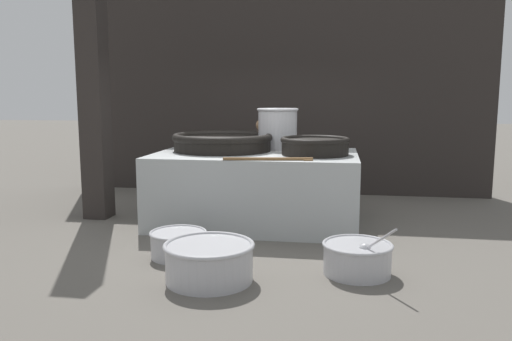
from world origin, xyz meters
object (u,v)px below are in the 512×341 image
stock_pot (278,128)px  prep_bowl_vegetables (357,257)px  prep_bowl_extra (178,243)px  giant_wok_near (222,141)px  prep_bowl_meat (209,260)px  cook (261,158)px  giant_wok_far (315,145)px

stock_pot → prep_bowl_vegetables: size_ratio=0.75×
stock_pot → prep_bowl_vegetables: stock_pot is taller
prep_bowl_extra → stock_pot: bearing=69.5°
giant_wok_near → prep_bowl_meat: giant_wok_near is taller
cook → prep_bowl_extra: 3.22m
stock_pot → prep_bowl_vegetables: (1.15, -2.58, -1.18)m
giant_wok_near → cook: bearing=70.9°
giant_wok_near → giant_wok_far: 1.43m
giant_wok_far → prep_bowl_extra: bearing=-132.5°
prep_bowl_meat → giant_wok_near: bearing=99.9°
prep_bowl_meat → cook: bearing=90.7°
giant_wok_far → stock_pot: (-0.61, 0.72, 0.19)m
giant_wok_far → prep_bowl_vegetables: (0.54, -1.87, -0.98)m
cook → prep_bowl_vegetables: 3.75m
cook → prep_bowl_meat: (0.05, -3.80, -0.57)m
giant_wok_far → cook: cook is taller
cook → prep_bowl_extra: cook is taller
cook → prep_bowl_vegetables: (1.52, -3.37, -0.61)m
giant_wok_near → prep_bowl_meat: size_ratio=1.64×
cook → prep_bowl_extra: size_ratio=2.20×
prep_bowl_vegetables → prep_bowl_meat: (-1.48, -0.43, 0.03)m
stock_pot → prep_bowl_meat: stock_pot is taller
giant_wok_near → prep_bowl_extra: (-0.09, -1.94, -1.01)m
giant_wok_near → stock_pot: bearing=26.8°
giant_wok_near → giant_wok_far: size_ratio=1.56×
giant_wok_far → cook: (-0.99, 1.50, -0.38)m
prep_bowl_vegetables → prep_bowl_extra: size_ratio=1.30×
prep_bowl_meat → prep_bowl_vegetables: bearing=16.4°
prep_bowl_meat → prep_bowl_extra: prep_bowl_meat is taller
stock_pot → prep_bowl_meat: size_ratio=0.70×
stock_pot → prep_bowl_extra: size_ratio=0.97×
giant_wok_far → stock_pot: stock_pot is taller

